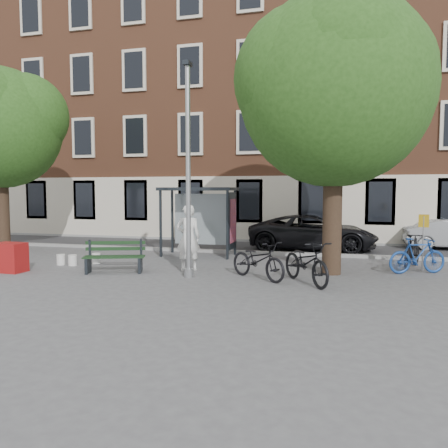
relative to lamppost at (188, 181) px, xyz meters
name	(u,v)px	position (x,y,z in m)	size (l,w,h in m)	color
ground	(189,277)	(0.00, 0.00, -2.78)	(90.00, 90.00, 0.00)	#4C4C4F
road	(241,247)	(0.00, 7.00, -2.78)	(40.00, 4.00, 0.01)	#28282B
curb_near	(230,252)	(0.00, 5.00, -2.72)	(40.00, 0.25, 0.12)	gray
curb_far	(249,241)	(0.00, 9.00, -2.72)	(40.00, 0.25, 0.12)	gray
building_row	(264,111)	(0.00, 13.00, 4.22)	(30.00, 8.00, 14.00)	brown
lamppost	(188,181)	(0.00, 0.00, 0.00)	(0.28, 0.35, 6.11)	#9EA0A3
tree_right	(335,82)	(4.01, 1.38, 2.83)	(5.76, 5.60, 8.20)	black
bus_shelter	(209,206)	(-0.61, 4.11, -0.87)	(2.85, 1.45, 2.62)	#1E2328
painter	(188,238)	(-0.36, 1.00, -1.75)	(0.75, 0.50, 2.07)	white
bench	(115,258)	(-2.43, 0.09, -2.35)	(1.91, 1.14, 0.94)	#1E2328
bike_a	(258,260)	(2.00, 0.18, -2.24)	(0.73, 2.08, 1.09)	black
bike_b	(417,256)	(6.50, 2.21, -2.24)	(0.51, 1.81, 1.09)	navy
bike_c	(306,262)	(3.36, -0.07, -2.20)	(0.77, 2.22, 1.17)	black
bike_d	(412,251)	(6.50, 3.14, -2.23)	(0.52, 1.85, 1.11)	black
car_dark	(312,232)	(3.14, 6.84, -2.04)	(2.45, 5.32, 1.48)	black
red_stand	(10,257)	(-5.57, -0.66, -2.33)	(0.90, 0.60, 0.90)	maroon
bucket_a	(96,258)	(-3.83, 1.38, -2.60)	(0.28, 0.28, 0.36)	silver
bucket_b	(61,260)	(-4.85, 0.84, -2.60)	(0.28, 0.28, 0.36)	silver
bucket_c	(73,260)	(-4.39, 0.84, -2.60)	(0.28, 0.28, 0.36)	silver
notice_sign	(423,231)	(6.74, 2.72, -1.53)	(0.30, 0.13, 1.77)	#9EA0A3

